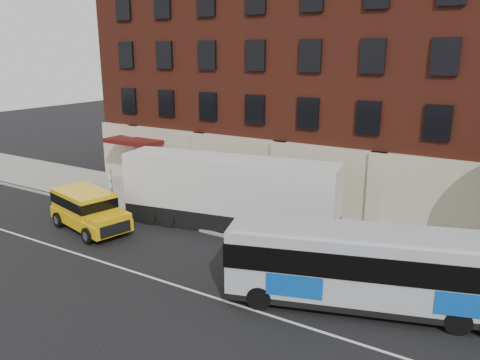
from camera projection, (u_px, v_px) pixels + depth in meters
The scene contains 9 objects.
ground at pixel (149, 284), 19.58m from camera, with size 120.00×120.00×0.00m, color black.
sidewalk at pixel (256, 219), 26.97m from camera, with size 60.00×6.00×0.15m, color gray.
kerb at pixel (227, 236), 24.50m from camera, with size 60.00×0.25×0.15m, color gray.
lane_line at pixel (157, 279), 19.99m from camera, with size 60.00×0.12×0.01m, color silver.
building at pixel (315, 79), 31.51m from camera, with size 30.00×12.10×15.00m.
sign_pole at pixel (111, 186), 28.53m from camera, with size 0.30×0.20×2.50m.
city_bus at pixel (380, 267), 17.29m from camera, with size 11.51×5.78×3.10m.
yellow_suv at pixel (87, 208), 25.42m from camera, with size 5.60×3.29×2.08m.
shipping_container at pixel (229, 194), 25.39m from camera, with size 12.04×4.41×3.93m.
Camera 1 is at (12.47, -13.16, 9.39)m, focal length 35.14 mm.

